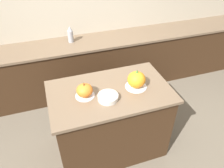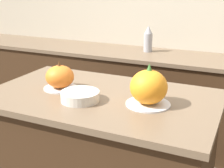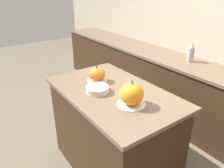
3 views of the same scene
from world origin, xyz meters
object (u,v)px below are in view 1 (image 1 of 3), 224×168
at_px(pumpkin_cake_left, 85,91).
at_px(bottle_tall, 70,34).
at_px(pumpkin_cake_right, 136,80).
at_px(mixing_bowl, 108,97).

xyz_separation_m(pumpkin_cake_left, bottle_tall, (0.09, 1.38, 0.01)).
relative_size(pumpkin_cake_right, bottle_tall, 0.93).
distance_m(pumpkin_cake_left, pumpkin_cake_right, 0.56).
distance_m(pumpkin_cake_left, mixing_bowl, 0.25).
xyz_separation_m(pumpkin_cake_right, bottle_tall, (-0.47, 1.40, -0.01)).
bearing_deg(bottle_tall, mixing_bowl, -85.50).
bearing_deg(pumpkin_cake_left, mixing_bowl, -30.61).
relative_size(pumpkin_cake_left, mixing_bowl, 0.95).
bearing_deg(bottle_tall, pumpkin_cake_left, -93.82).
bearing_deg(pumpkin_cake_right, bottle_tall, 108.54).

